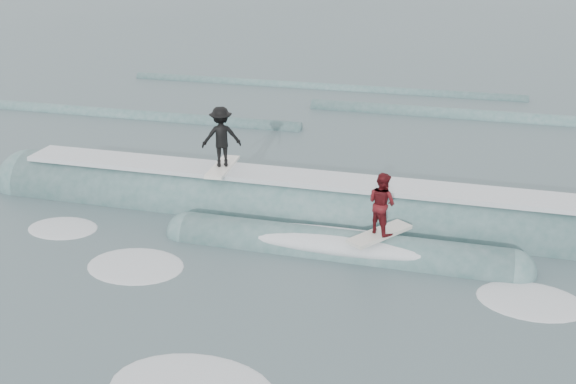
# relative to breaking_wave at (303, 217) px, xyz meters

# --- Properties ---
(ground) EXTENTS (160.00, 160.00, 0.00)m
(ground) POSITION_rel_breaking_wave_xyz_m (-0.30, -5.02, -0.04)
(ground) COLOR #3D555A
(ground) RESTS_ON ground
(breaking_wave) EXTENTS (21.21, 3.96, 2.36)m
(breaking_wave) POSITION_rel_breaking_wave_xyz_m (0.00, 0.00, 0.00)
(breaking_wave) COLOR #3D6767
(breaking_wave) RESTS_ON ground
(surfer_black) EXTENTS (1.40, 2.03, 1.98)m
(surfer_black) POSITION_rel_breaking_wave_xyz_m (-2.69, 0.37, 2.19)
(surfer_black) COLOR white
(surfer_black) RESTS_ON ground
(surfer_red) EXTENTS (1.61, 1.95, 1.79)m
(surfer_red) POSITION_rel_breaking_wave_xyz_m (2.56, -1.83, 1.43)
(surfer_red) COLOR silver
(surfer_red) RESTS_ON ground
(whitewater) EXTENTS (15.44, 8.44, 0.10)m
(whitewater) POSITION_rel_breaking_wave_xyz_m (1.20, -6.21, -0.04)
(whitewater) COLOR silver
(whitewater) RESTS_ON ground
(far_swells) EXTENTS (43.59, 8.65, 0.80)m
(far_swells) POSITION_rel_breaking_wave_xyz_m (-1.58, 12.63, -0.04)
(far_swells) COLOR #3D6767
(far_swells) RESTS_ON ground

